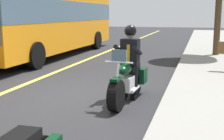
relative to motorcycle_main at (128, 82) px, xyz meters
name	(u,v)px	position (x,y,z in m)	size (l,w,h in m)	color
ground_plane	(81,96)	(-0.06, -1.19, -0.45)	(80.00, 80.00, 0.00)	#28282B
lane_center_stripe	(10,90)	(-0.06, -3.19, -0.45)	(60.00, 0.16, 0.01)	#E5DB4C
motorcycle_main	(128,82)	(0.00, 0.00, 0.00)	(2.22, 0.65, 1.26)	black
rider_main	(130,55)	(-0.19, 0.01, 0.58)	(0.64, 0.57, 1.74)	black
bus_far	(50,16)	(-6.64, -5.34, 1.42)	(11.05, 2.70, 3.30)	orange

